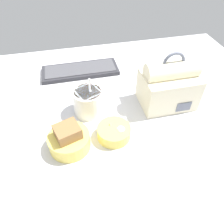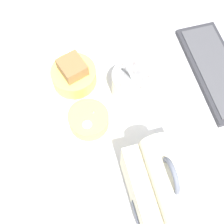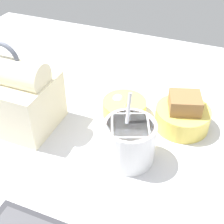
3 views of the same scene
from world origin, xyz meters
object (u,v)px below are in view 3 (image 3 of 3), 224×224
object	(u,v)px
bento_bowl_sandwich	(183,115)
lunch_bag	(13,95)
soup_cup	(129,141)
bento_bowl_snacks	(123,107)

from	to	relation	value
bento_bowl_sandwich	lunch_bag	bearing A→B (deg)	19.35
lunch_bag	soup_cup	distance (cm)	29.15
bento_bowl_sandwich	bento_bowl_snacks	xyz separation A→B (cm)	(14.56, 0.98, -1.12)
bento_bowl_sandwich	bento_bowl_snacks	size ratio (longest dim) A/B	1.18
lunch_bag	bento_bowl_sandwich	bearing A→B (deg)	-160.65
lunch_bag	bento_bowl_snacks	bearing A→B (deg)	-151.87
lunch_bag	bento_bowl_sandwich	xyz separation A→B (cm)	(-37.12, -13.04, -4.58)
soup_cup	bento_bowl_snacks	distance (cm)	15.18
bento_bowl_snacks	bento_bowl_sandwich	bearing A→B (deg)	-176.16
lunch_bag	soup_cup	xyz separation A→B (cm)	(-28.96, 1.43, -2.98)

